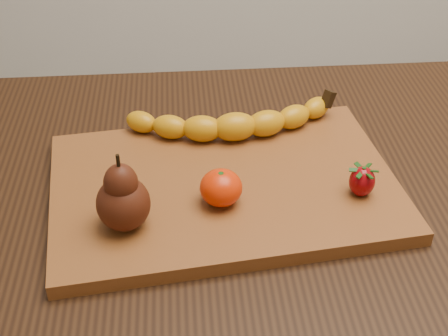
{
  "coord_description": "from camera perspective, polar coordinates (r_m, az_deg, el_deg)",
  "views": [
    {
      "loc": [
        -0.07,
        -0.65,
        1.28
      ],
      "look_at": [
        -0.02,
        0.0,
        0.8
      ],
      "focal_mm": 50.0,
      "sensor_mm": 36.0,
      "label": 1
    }
  ],
  "objects": [
    {
      "name": "table",
      "position": [
        0.9,
        1.13,
        -7.08
      ],
      "size": [
        1.0,
        0.7,
        0.76
      ],
      "color": "black",
      "rests_on": "ground"
    },
    {
      "name": "cutting_board",
      "position": [
        0.83,
        0.0,
        -1.67
      ],
      "size": [
        0.48,
        0.35,
        0.02
      ],
      "primitive_type": "cube",
      "rotation": [
        0.0,
        0.0,
        0.11
      ],
      "color": "brown",
      "rests_on": "table"
    },
    {
      "name": "banana",
      "position": [
        0.89,
        1.0,
        3.79
      ],
      "size": [
        0.27,
        0.09,
        0.04
      ],
      "primitive_type": null,
      "rotation": [
        0.0,
        0.0,
        0.07
      ],
      "color": "orange",
      "rests_on": "cutting_board"
    },
    {
      "name": "pear",
      "position": [
        0.73,
        -9.32,
        -2.15
      ],
      "size": [
        0.07,
        0.07,
        0.1
      ],
      "primitive_type": null,
      "rotation": [
        0.0,
        0.0,
        0.14
      ],
      "color": "#43180A",
      "rests_on": "cutting_board"
    },
    {
      "name": "mandarin",
      "position": [
        0.77,
        -0.27,
        -1.81
      ],
      "size": [
        0.07,
        0.07,
        0.05
      ],
      "primitive_type": "ellipsoid",
      "rotation": [
        0.0,
        0.0,
        -0.37
      ],
      "color": "red",
      "rests_on": "cutting_board"
    },
    {
      "name": "strawberry",
      "position": [
        0.81,
        12.52,
        -1.11
      ],
      "size": [
        0.04,
        0.04,
        0.04
      ],
      "primitive_type": null,
      "rotation": [
        0.0,
        0.0,
        -0.18
      ],
      "color": "#890308",
      "rests_on": "cutting_board"
    }
  ]
}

